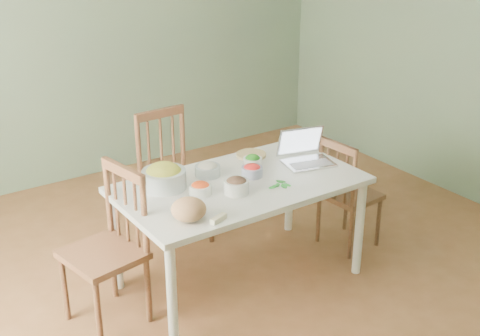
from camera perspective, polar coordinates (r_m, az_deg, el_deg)
floor at (r=4.29m, az=0.06°, el=-11.60°), size 5.00×5.00×0.00m
wall_back at (r=5.87m, az=-14.15°, el=11.71°), size 5.00×0.00×2.70m
dining_table at (r=4.29m, az=0.00°, el=-5.78°), size 1.58×0.89×0.74m
chair_far at (r=4.75m, az=-5.78°, el=-1.09°), size 0.46×0.44×1.01m
chair_left at (r=3.92m, az=-12.21°, el=-7.27°), size 0.49×0.50×0.99m
chair_right at (r=4.78m, az=9.85°, el=-2.15°), size 0.39×0.41×0.86m
bread_boule at (r=3.64m, az=-4.62°, el=-3.71°), size 0.25×0.25×0.13m
butter_stick at (r=3.64m, az=-1.94°, el=-4.56°), size 0.12×0.07×0.03m
bowl_squash at (r=4.04m, az=-6.83°, el=-0.72°), size 0.37×0.37×0.16m
bowl_carrot at (r=3.95m, az=-3.57°, el=-1.82°), size 0.15×0.15×0.08m
bowl_onion at (r=4.21m, az=-2.92°, el=-0.10°), size 0.21×0.21×0.09m
bowl_mushroom at (r=3.96m, az=-0.33°, el=-1.56°), size 0.19×0.19×0.10m
bowl_redpep at (r=4.20m, az=1.08°, el=-0.21°), size 0.16×0.16×0.08m
bowl_broccoli at (r=4.35m, az=1.14°, el=0.67°), size 0.14×0.14×0.08m
flatbread at (r=4.54m, az=1.00°, el=1.19°), size 0.27×0.27×0.02m
basil_bunch at (r=4.08m, az=3.44°, el=-1.48°), size 0.18×0.18×0.02m
laptop at (r=4.38m, az=6.24°, el=1.70°), size 0.39×0.37×0.23m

